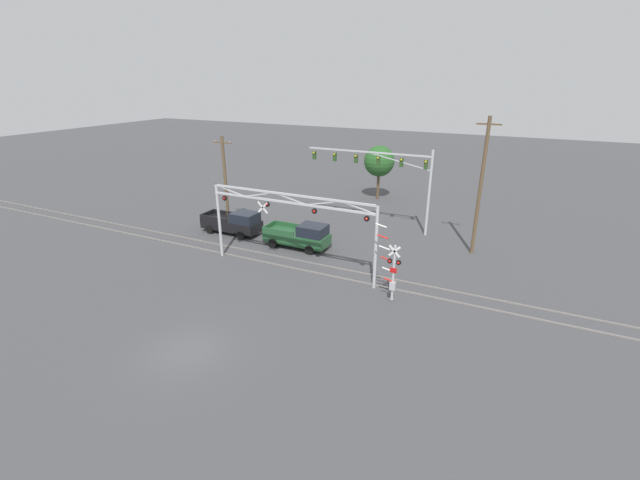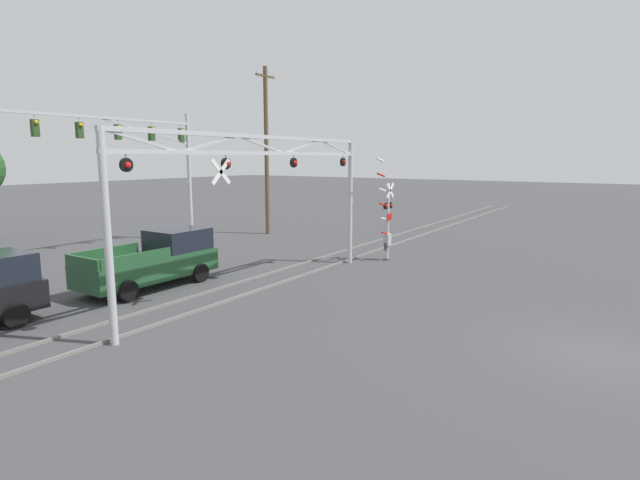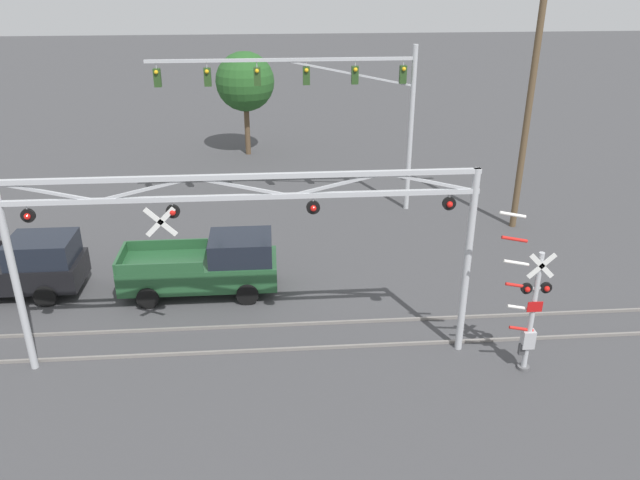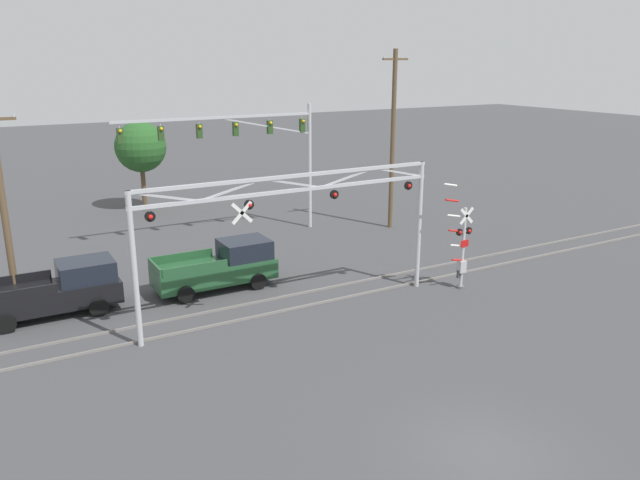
% 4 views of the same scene
% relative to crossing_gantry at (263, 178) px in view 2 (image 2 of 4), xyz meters
% --- Properties ---
extents(ground_plane, '(200.00, 200.00, 0.00)m').
position_rel_crossing_gantry_xyz_m(ground_plane, '(0.02, -11.23, -4.32)').
color(ground_plane, '#424244').
extents(rail_track_near, '(80.00, 0.08, 0.10)m').
position_rel_crossing_gantry_xyz_m(rail_track_near, '(0.02, 0.28, -4.27)').
color(rail_track_near, gray).
rests_on(rail_track_near, ground_plane).
extents(rail_track_far, '(80.00, 0.08, 0.10)m').
position_rel_crossing_gantry_xyz_m(rail_track_far, '(0.02, 1.72, -4.27)').
color(rail_track_far, gray).
rests_on(rail_track_far, ground_plane).
extents(crossing_gantry, '(13.12, 0.27, 5.89)m').
position_rel_crossing_gantry_xyz_m(crossing_gantry, '(0.00, 0.00, 0.00)').
color(crossing_gantry, '#B7BABF').
rests_on(crossing_gantry, ground_plane).
extents(crossing_signal_mast, '(1.78, 0.35, 5.10)m').
position_rel_crossing_gantry_xyz_m(crossing_signal_mast, '(8.02, -1.21, -2.41)').
color(crossing_signal_mast, '#B7BABF').
rests_on(crossing_signal_mast, ground_plane).
extents(traffic_signal_span, '(11.91, 0.39, 7.71)m').
position_rel_crossing_gantry_xyz_m(traffic_signal_span, '(3.82, 11.95, 1.23)').
color(traffic_signal_span, '#B7BABF').
rests_on(traffic_signal_span, ground_plane).
extents(pickup_truck_lead, '(5.56, 2.30, 2.16)m').
position_rel_crossing_gantry_xyz_m(pickup_truck_lead, '(-1.56, 4.31, -3.28)').
color(pickup_truck_lead, '#23512D').
rests_on(pickup_truck_lead, ground_plane).
extents(utility_pole_right, '(1.80, 0.28, 10.87)m').
position_rel_crossing_gantry_xyz_m(utility_pole_right, '(11.67, 9.38, 1.26)').
color(utility_pole_right, brown).
rests_on(utility_pole_right, ground_plane).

